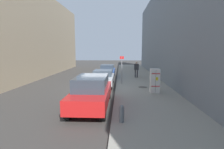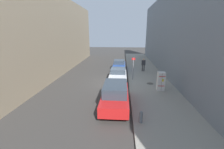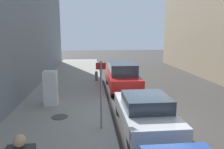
{
  "view_description": "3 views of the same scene",
  "coord_description": "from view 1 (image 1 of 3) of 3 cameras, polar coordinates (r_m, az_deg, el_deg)",
  "views": [
    {
      "loc": [
        -2.02,
        15.02,
        3.17
      ],
      "look_at": [
        -1.38,
        2.33,
        1.4
      ],
      "focal_mm": 28.0,
      "sensor_mm": 36.0,
      "label": 1
    },
    {
      "loc": [
        -0.93,
        15.87,
        5.35
      ],
      "look_at": [
        0.08,
        1.93,
        1.39
      ],
      "focal_mm": 24.0,
      "sensor_mm": 36.0,
      "label": 2
    },
    {
      "loc": [
        -2.48,
        -8.32,
        3.67
      ],
      "look_at": [
        -1.34,
        3.25,
        1.47
      ],
      "focal_mm": 35.0,
      "sensor_mm": 36.0,
      "label": 3
    }
  ],
  "objects": [
    {
      "name": "ground_plane",
      "position": [
        15.48,
        -4.7,
        -3.91
      ],
      "size": [
        80.0,
        80.0,
        0.0
      ],
      "primitive_type": "plane",
      "color": "#383533"
    },
    {
      "name": "parked_suv_red",
      "position": [
        9.73,
        -6.62,
        -5.51
      ],
      "size": [
        1.88,
        4.83,
        1.76
      ],
      "color": "red",
      "rests_on": "ground"
    },
    {
      "name": "building_facade_across",
      "position": [
        18.04,
        -31.0,
        12.41
      ],
      "size": [
        2.09,
        37.4,
        9.85
      ],
      "primitive_type": "cube",
      "color": "tan",
      "rests_on": "ground"
    },
    {
      "name": "building_facade_near",
      "position": [
        15.91,
        21.49,
        14.34
      ],
      "size": [
        1.59,
        39.6,
        10.19
      ],
      "primitive_type": "cube",
      "color": "slate",
      "rests_on": "ground"
    },
    {
      "name": "fire_hydrant",
      "position": [
        7.6,
        3.12,
        -12.52
      ],
      "size": [
        0.22,
        0.22,
        0.75
      ],
      "color": "slate",
      "rests_on": "sidewalk_slab"
    },
    {
      "name": "sidewalk_slab",
      "position": [
        15.45,
        9.74,
        -3.78
      ],
      "size": [
        4.5,
        44.0,
        0.13
      ],
      "primitive_type": "cube",
      "color": "gray",
      "rests_on": "ground"
    },
    {
      "name": "discarded_refrigerator",
      "position": [
        12.96,
        13.79,
        -1.97
      ],
      "size": [
        0.64,
        0.64,
        1.72
      ],
      "color": "white",
      "rests_on": "sidewalk_slab"
    },
    {
      "name": "parked_hatchback_blue",
      "position": [
        20.68,
        -1.55,
        1.21
      ],
      "size": [
        1.73,
        4.09,
        1.46
      ],
      "color": "#23479E",
      "rests_on": "ground"
    },
    {
      "name": "manhole_cover",
      "position": [
        14.72,
        9.98,
        -4.07
      ],
      "size": [
        0.7,
        0.7,
        0.02
      ],
      "primitive_type": "cylinder",
      "color": "#47443F",
      "rests_on": "sidewalk_slab"
    },
    {
      "name": "parked_sedan_silver",
      "position": [
        15.74,
        -2.95,
        -1.01
      ],
      "size": [
        1.86,
        4.35,
        1.39
      ],
      "color": "silver",
      "rests_on": "ground"
    },
    {
      "name": "street_sign_post",
      "position": [
        15.67,
        3.22,
        2.09
      ],
      "size": [
        0.36,
        0.07,
        2.58
      ],
      "color": "slate",
      "rests_on": "sidewalk_slab"
    },
    {
      "name": "pedestrian_walking_far",
      "position": [
        19.75,
        7.97,
        2.03
      ],
      "size": [
        0.51,
        0.24,
        1.77
      ],
      "rotation": [
        0.0,
        0.0,
        3.79
      ],
      "color": "#333338",
      "rests_on": "sidewalk_slab"
    }
  ]
}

